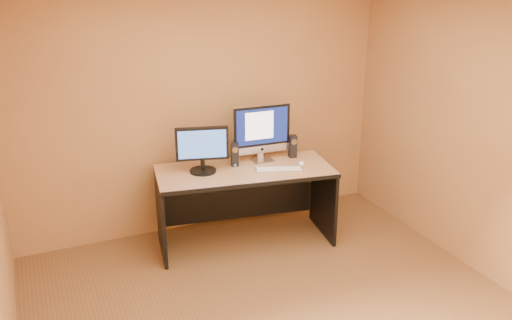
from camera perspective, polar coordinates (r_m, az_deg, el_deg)
name	(u,v)px	position (r m, az deg, el deg)	size (l,w,h in m)	color
walls	(291,173)	(3.93, 3.71, -1.41)	(4.00, 4.00, 2.60)	#A17541
desk	(245,206)	(5.53, -1.15, -4.89)	(1.74, 0.76, 0.80)	#AD7D56
imac	(263,133)	(5.52, 0.69, 2.84)	(0.62, 0.23, 0.60)	#B1B1B6
second_monitor	(202,150)	(5.26, -5.68, 1.07)	(0.52, 0.26, 0.46)	black
speaker_left	(235,154)	(5.44, -2.24, 0.60)	(0.07, 0.08, 0.24)	black
speaker_right	(293,146)	(5.69, 3.88, 1.45)	(0.07, 0.08, 0.24)	black
keyboard	(279,169)	(5.36, 2.45, -0.98)	(0.47, 0.13, 0.02)	silver
mouse	(301,163)	(5.50, 4.80, -0.35)	(0.06, 0.11, 0.04)	white
cable_a	(263,155)	(5.77, 0.70, 0.55)	(0.01, 0.01, 0.24)	black
cable_b	(255,155)	(5.75, -0.09, 0.48)	(0.01, 0.01, 0.20)	black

